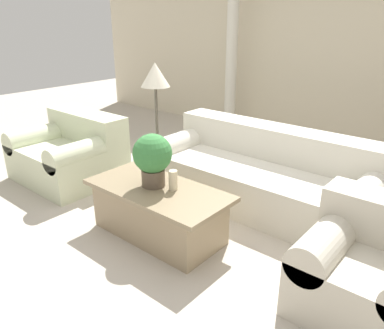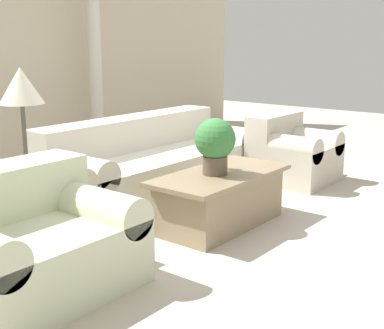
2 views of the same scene
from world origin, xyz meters
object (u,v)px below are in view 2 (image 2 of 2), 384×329
object	(u,v)px
potted_plant	(215,143)
coffee_table	(220,199)
loveseat	(27,241)
floor_lamp	(22,95)
armchair	(291,152)
sofa_long	(149,163)

from	to	relation	value
potted_plant	coffee_table	bearing A→B (deg)	-12.03
loveseat	floor_lamp	world-z (taller)	floor_lamp
loveseat	floor_lamp	bearing A→B (deg)	54.26
coffee_table	armchair	bearing A→B (deg)	8.06
loveseat	floor_lamp	size ratio (longest dim) A/B	0.88
floor_lamp	loveseat	bearing A→B (deg)	-125.74
coffee_table	floor_lamp	world-z (taller)	floor_lamp
loveseat	coffee_table	world-z (taller)	loveseat
potted_plant	floor_lamp	size ratio (longest dim) A/B	0.35
coffee_table	floor_lamp	distance (m)	1.86
sofa_long	armchair	bearing A→B (deg)	-35.02
floor_lamp	armchair	xyz separation A→B (m)	(2.90, -0.89, -0.83)
sofa_long	armchair	world-z (taller)	sofa_long
armchair	potted_plant	bearing A→B (deg)	-172.67
potted_plant	armchair	distance (m)	1.88
sofa_long	floor_lamp	size ratio (longest dim) A/B	1.76
loveseat	armchair	bearing A→B (deg)	-0.17
armchair	loveseat	bearing A→B (deg)	179.83
coffee_table	armchair	distance (m)	1.77
sofa_long	potted_plant	distance (m)	1.35
sofa_long	loveseat	bearing A→B (deg)	-156.35
floor_lamp	coffee_table	bearing A→B (deg)	-44.77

